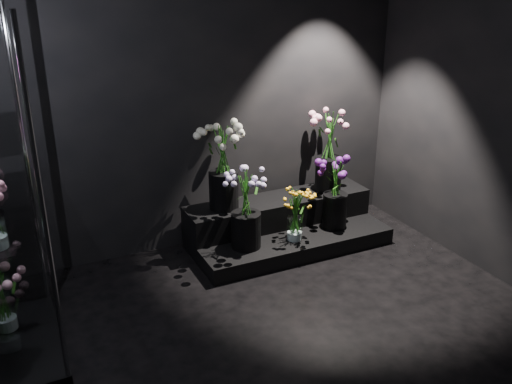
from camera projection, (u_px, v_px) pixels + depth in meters
floor at (305, 367)px, 3.67m from camera, size 4.00×4.00×0.00m
wall_back at (191, 92)px, 4.82m from camera, size 4.00×0.00×4.00m
display_riser at (284, 225)px, 5.27m from camera, size 1.77×0.79×0.39m
bouquet_orange_bells at (295, 214)px, 4.94m from camera, size 0.32×0.32×0.48m
bouquet_lilac at (246, 205)px, 4.77m from camera, size 0.44×0.44×0.69m
bouquet_purple at (336, 190)px, 5.15m from camera, size 0.37×0.37×0.64m
bouquet_cream_roses at (223, 160)px, 4.91m from camera, size 0.44×0.44×0.76m
bouquet_pink_roses at (330, 146)px, 5.30m from camera, size 0.43×0.43×0.76m
bouquet_case_base_pink at (2, 296)px, 3.79m from camera, size 0.43×0.43×0.48m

